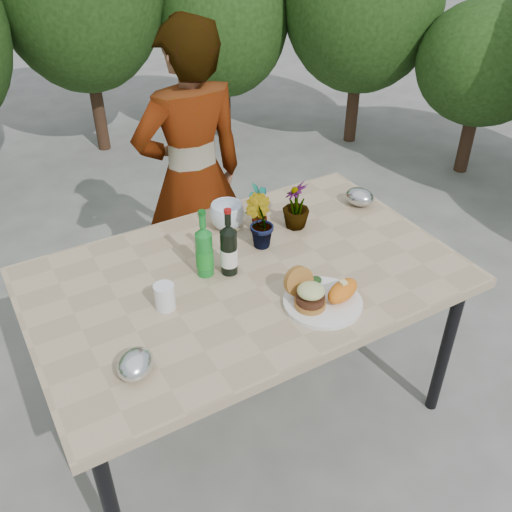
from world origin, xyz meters
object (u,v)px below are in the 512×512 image
patio_table (246,285)px  dinner_plate (323,302)px  wine_bottle (229,250)px  person (192,179)px

patio_table → dinner_plate: 0.33m
dinner_plate → patio_table: bearing=117.0°
dinner_plate → wine_bottle: size_ratio=1.02×
patio_table → person: size_ratio=1.05×
patio_table → dinner_plate: (0.15, -0.29, 0.06)m
patio_table → wine_bottle: (-0.05, 0.04, 0.16)m
patio_table → person: person is taller
person → wine_bottle: bearing=76.3°
wine_bottle → person: person is taller
wine_bottle → person: (0.18, 0.73, -0.09)m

